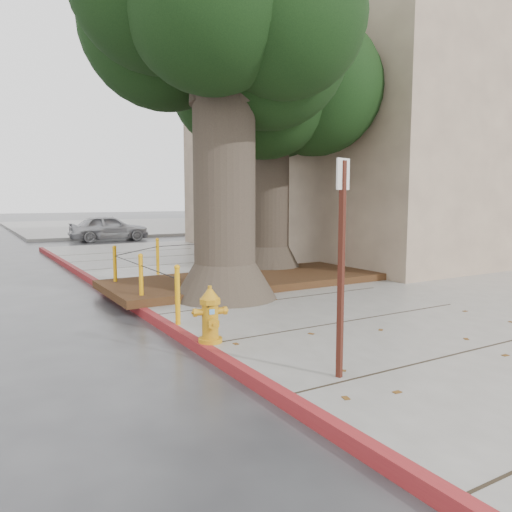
{
  "coord_description": "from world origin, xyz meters",
  "views": [
    {
      "loc": [
        -4.74,
        -5.96,
        2.11
      ],
      "look_at": [
        -0.3,
        1.51,
        1.1
      ],
      "focal_mm": 35.0,
      "sensor_mm": 36.0,
      "label": 1
    }
  ],
  "objects_px": {
    "car_silver": "(109,228)",
    "car_red": "(281,226)",
    "signpost": "(341,256)",
    "fire_hydrant": "(210,315)"
  },
  "relations": [
    {
      "from": "car_silver",
      "to": "car_red",
      "type": "bearing_deg",
      "value": -94.81
    },
    {
      "from": "car_silver",
      "to": "car_red",
      "type": "distance_m",
      "value": 9.34
    },
    {
      "from": "signpost",
      "to": "car_silver",
      "type": "relative_size",
      "value": 0.63
    },
    {
      "from": "fire_hydrant",
      "to": "car_silver",
      "type": "height_order",
      "value": "car_silver"
    },
    {
      "from": "fire_hydrant",
      "to": "signpost",
      "type": "distance_m",
      "value": 2.25
    },
    {
      "from": "fire_hydrant",
      "to": "signpost",
      "type": "bearing_deg",
      "value": -59.26
    },
    {
      "from": "fire_hydrant",
      "to": "car_silver",
      "type": "distance_m",
      "value": 19.14
    },
    {
      "from": "signpost",
      "to": "car_red",
      "type": "height_order",
      "value": "signpost"
    },
    {
      "from": "fire_hydrant",
      "to": "car_red",
      "type": "bearing_deg",
      "value": 66.17
    },
    {
      "from": "signpost",
      "to": "car_red",
      "type": "xyz_separation_m",
      "value": [
        12.06,
        19.32,
        -0.94
      ]
    }
  ]
}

